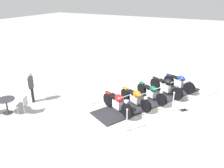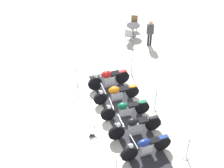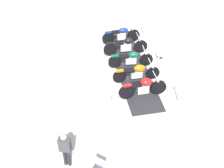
{
  "view_description": "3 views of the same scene",
  "coord_description": "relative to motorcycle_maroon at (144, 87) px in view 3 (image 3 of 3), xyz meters",
  "views": [
    {
      "loc": [
        -10.28,
        -3.07,
        5.35
      ],
      "look_at": [
        -1.01,
        1.8,
        0.97
      ],
      "focal_mm": 35.5,
      "sensor_mm": 36.0,
      "label": 1
    },
    {
      "loc": [
        6.46,
        -7.47,
        9.87
      ],
      "look_at": [
        -1.53,
        0.74,
        0.59
      ],
      "focal_mm": 50.05,
      "sensor_mm": 36.0,
      "label": 2
    },
    {
      "loc": [
        -8.72,
        7.83,
        8.82
      ],
      "look_at": [
        -1.3,
        2.15,
        0.86
      ],
      "focal_mm": 47.0,
      "sensor_mm": 36.0,
      "label": 3
    }
  ],
  "objects": [
    {
      "name": "motorcycle_navy",
      "position": [
        3.99,
        -1.99,
        -0.03
      ],
      "size": [
        1.05,
        1.96,
        1.0
      ],
      "rotation": [
        0.0,
        0.0,
        -2.0
      ],
      "color": "black",
      "rests_on": "display_platform"
    },
    {
      "name": "info_placard",
      "position": [
        1.69,
        -2.71,
        -0.47
      ],
      "size": [
        0.39,
        0.38,
        0.22
      ],
      "rotation": [
        0.0,
        0.0,
        2.68
      ],
      "color": "#333338",
      "rests_on": "ground_plane"
    },
    {
      "name": "stanchion_right_rear",
      "position": [
        3.89,
        -3.53,
        -0.18
      ],
      "size": [
        0.28,
        0.28,
        1.03
      ],
      "color": "silver",
      "rests_on": "ground_plane"
    },
    {
      "name": "stanchion_left_mid",
      "position": [
        2.65,
        0.32,
        -0.16
      ],
      "size": [
        0.31,
        0.31,
        1.13
      ],
      "color": "silver",
      "rests_on": "ground_plane"
    },
    {
      "name": "motorcycle_forest",
      "position": [
        1.99,
        -1.0,
        -0.07
      ],
      "size": [
        1.28,
        1.97,
        0.94
      ],
      "rotation": [
        0.0,
        0.0,
        -2.11
      ],
      "color": "black",
      "rests_on": "display_platform"
    },
    {
      "name": "motorcycle_black",
      "position": [
        2.99,
        -1.5,
        -0.01
      ],
      "size": [
        1.19,
        2.11,
        1.01
      ],
      "rotation": [
        0.0,
        0.0,
        -2.05
      ],
      "color": "black",
      "rests_on": "display_platform"
    },
    {
      "name": "ground_plane",
      "position": [
        2.01,
        -0.97,
        -0.55
      ],
      "size": [
        80.0,
        80.0,
        0.0
      ],
      "primitive_type": "plane",
      "color": "beige"
    },
    {
      "name": "stanchion_left_front",
      "position": [
        0.12,
        1.59,
        -0.23
      ],
      "size": [
        0.35,
        0.35,
        1.06
      ],
      "color": "silver",
      "rests_on": "ground_plane"
    },
    {
      "name": "stanchion_right_front",
      "position": [
        -1.17,
        -1.0,
        -0.2
      ],
      "size": [
        0.32,
        0.32,
        1.07
      ],
      "color": "silver",
      "rests_on": "ground_plane"
    },
    {
      "name": "motorcycle_copper",
      "position": [
        0.99,
        -0.51,
        -0.05
      ],
      "size": [
        1.22,
        2.02,
        0.91
      ],
      "rotation": [
        0.0,
        0.0,
        -2.05
      ],
      "color": "black",
      "rests_on": "display_platform"
    },
    {
      "name": "stanchion_right_mid",
      "position": [
        1.36,
        -2.27,
        -0.2
      ],
      "size": [
        0.31,
        0.31,
        1.04
      ],
      "color": "silver",
      "rests_on": "ground_plane"
    },
    {
      "name": "stanchion_left_rear",
      "position": [
        5.18,
        -0.94,
        -0.22
      ],
      "size": [
        0.33,
        0.33,
        1.05
      ],
      "color": "silver",
      "rests_on": "ground_plane"
    },
    {
      "name": "motorcycle_maroon",
      "position": [
        0.0,
        0.0,
        0.0
      ],
      "size": [
        1.09,
        1.98,
        1.02
      ],
      "rotation": [
        0.0,
        0.0,
        -2.01
      ],
      "color": "black",
      "rests_on": "display_platform"
    },
    {
      "name": "bystander_person",
      "position": [
        -1.01,
        4.44,
        0.4
      ],
      "size": [
        0.45,
        0.43,
        1.6
      ],
      "rotation": [
        0.0,
        0.0,
        -0.84
      ],
      "color": "#23232D",
      "rests_on": "ground_plane"
    },
    {
      "name": "display_platform",
      "position": [
        2.01,
        -0.97,
        -0.52
      ],
      "size": [
        6.6,
        4.28,
        0.05
      ],
      "primitive_type": "cube",
      "rotation": [
        0.0,
        0.0,
        -0.46
      ],
      "color": "#28282D",
      "rests_on": "ground_plane"
    }
  ]
}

